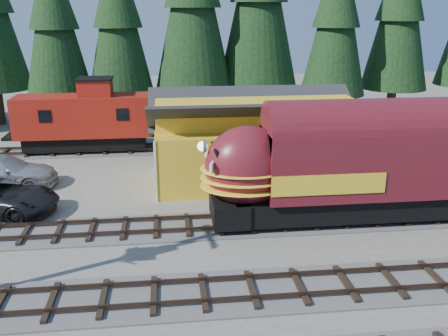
{
  "coord_description": "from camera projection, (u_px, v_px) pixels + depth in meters",
  "views": [
    {
      "loc": [
        -5.29,
        -17.92,
        10.07
      ],
      "look_at": [
        -2.74,
        4.0,
        2.93
      ],
      "focal_mm": 40.0,
      "sensor_mm": 36.0,
      "label": 1
    }
  ],
  "objects": [
    {
      "name": "ground",
      "position": [
        301.0,
        263.0,
        20.62
      ],
      "size": [
        120.0,
        120.0,
        0.0
      ],
      "primitive_type": "plane",
      "color": "#6B665B",
      "rests_on": "ground"
    },
    {
      "name": "track_spur",
      "position": [
        104.0,
        150.0,
        36.51
      ],
      "size": [
        32.0,
        3.2,
        0.33
      ],
      "color": "#4C4947",
      "rests_on": "ground"
    },
    {
      "name": "depot",
      "position": [
        257.0,
        133.0,
        29.63
      ],
      "size": [
        12.8,
        7.0,
        5.3
      ],
      "color": "yellow",
      "rests_on": "ground"
    },
    {
      "name": "conifer_backdrop",
      "position": [
        284.0,
        6.0,
        41.56
      ],
      "size": [
        79.75,
        21.67,
        16.75
      ],
      "color": "black",
      "rests_on": "ground"
    },
    {
      "name": "locomotive",
      "position": [
        368.0,
        168.0,
        24.05
      ],
      "size": [
        16.85,
        3.35,
        4.58
      ],
      "color": "black",
      "rests_on": "ground"
    },
    {
      "name": "caboose",
      "position": [
        85.0,
        119.0,
        35.65
      ],
      "size": [
        9.47,
        2.75,
        4.93
      ],
      "color": "black",
      "rests_on": "ground"
    },
    {
      "name": "pickup_truck_b",
      "position": [
        2.0,
        172.0,
        29.11
      ],
      "size": [
        6.52,
        3.12,
        1.83
      ],
      "primitive_type": "imported",
      "rotation": [
        0.0,
        0.0,
        1.48
      ],
      "color": "#A5A7AD",
      "rests_on": "ground"
    }
  ]
}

